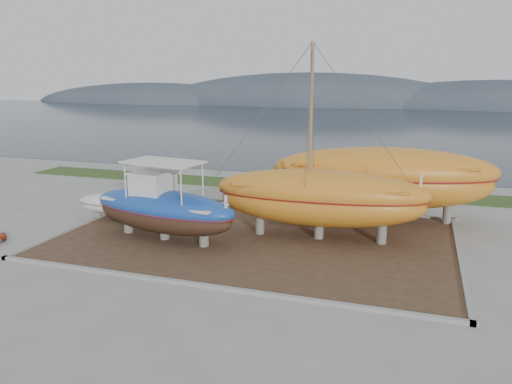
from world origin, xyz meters
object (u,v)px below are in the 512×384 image
(blue_caique, at_px, (163,201))
(orange_bare_hull, at_px, (383,185))
(white_dinghy, at_px, (120,207))
(orange_sailboat, at_px, (321,144))

(blue_caique, xyz_separation_m, orange_bare_hull, (9.41, 6.46, 0.05))
(blue_caique, xyz_separation_m, white_dinghy, (-3.90, 2.24, -1.17))
(orange_sailboat, height_order, orange_bare_hull, orange_sailboat)
(orange_sailboat, relative_size, orange_bare_hull, 0.86)
(blue_caique, height_order, white_dinghy, blue_caique)
(white_dinghy, xyz_separation_m, orange_bare_hull, (13.31, 4.22, 1.22))
(white_dinghy, height_order, orange_sailboat, orange_sailboat)
(blue_caique, relative_size, white_dinghy, 1.71)
(blue_caique, bearing_deg, orange_sailboat, 28.45)
(white_dinghy, bearing_deg, orange_bare_hull, 9.26)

